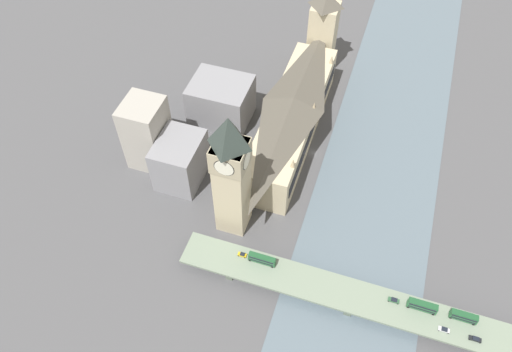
{
  "coord_description": "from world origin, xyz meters",
  "views": [
    {
      "loc": [
        -25.4,
        171.95,
        196.39
      ],
      "look_at": [
        18.6,
        39.23,
        20.37
      ],
      "focal_mm": 35.0,
      "sensor_mm": 36.0,
      "label": 1
    }
  ],
  "objects_px": {
    "parliament_hall": "(292,118)",
    "clock_tower": "(231,173)",
    "victoria_tower": "(323,32)",
    "road_bridge": "(352,297)",
    "double_decker_bus_rear": "(464,316)",
    "double_decker_bus_mid": "(422,306)",
    "car_northbound_lead": "(475,339)",
    "car_northbound_mid": "(242,255)",
    "car_southbound_lead": "(394,300)",
    "car_northbound_tail": "(444,330)",
    "double_decker_bus_lead": "(262,259)"
  },
  "relations": [
    {
      "from": "victoria_tower",
      "to": "car_southbound_lead",
      "type": "xyz_separation_m",
      "value": [
        -65.86,
        142.56,
        -17.2
      ]
    },
    {
      "from": "clock_tower",
      "to": "road_bridge",
      "type": "relative_size",
      "value": 0.46
    },
    {
      "from": "car_southbound_lead",
      "to": "parliament_hall",
      "type": "bearing_deg",
      "value": -50.74
    },
    {
      "from": "double_decker_bus_rear",
      "to": "double_decker_bus_mid",
      "type": "bearing_deg",
      "value": 2.69
    },
    {
      "from": "road_bridge",
      "to": "clock_tower",
      "type": "bearing_deg",
      "value": -20.5
    },
    {
      "from": "car_northbound_lead",
      "to": "road_bridge",
      "type": "bearing_deg",
      "value": -3.76
    },
    {
      "from": "road_bridge",
      "to": "car_northbound_lead",
      "type": "height_order",
      "value": "car_northbound_lead"
    },
    {
      "from": "parliament_hall",
      "to": "clock_tower",
      "type": "bearing_deg",
      "value": 80.46
    },
    {
      "from": "double_decker_bus_lead",
      "to": "car_northbound_lead",
      "type": "xyz_separation_m",
      "value": [
        -88.55,
        6.12,
        -1.99
      ]
    },
    {
      "from": "clock_tower",
      "to": "car_northbound_lead",
      "type": "height_order",
      "value": "clock_tower"
    },
    {
      "from": "double_decker_bus_mid",
      "to": "car_northbound_tail",
      "type": "xyz_separation_m",
      "value": [
        -9.58,
        6.16,
        -2.15
      ]
    },
    {
      "from": "parliament_hall",
      "to": "car_northbound_mid",
      "type": "xyz_separation_m",
      "value": [
        -0.49,
        80.05,
        -6.99
      ]
    },
    {
      "from": "car_northbound_mid",
      "to": "car_southbound_lead",
      "type": "height_order",
      "value": "car_northbound_mid"
    },
    {
      "from": "victoria_tower",
      "to": "car_northbound_mid",
      "type": "distance_m",
      "value": 143.14
    },
    {
      "from": "road_bridge",
      "to": "car_northbound_tail",
      "type": "bearing_deg",
      "value": 175.12
    },
    {
      "from": "victoria_tower",
      "to": "double_decker_bus_rear",
      "type": "relative_size",
      "value": 4.92
    },
    {
      "from": "car_southbound_lead",
      "to": "car_northbound_lead",
      "type": "bearing_deg",
      "value": 169.31
    },
    {
      "from": "parliament_hall",
      "to": "clock_tower",
      "type": "relative_size",
      "value": 1.48
    },
    {
      "from": "car_northbound_mid",
      "to": "clock_tower",
      "type": "bearing_deg",
      "value": -60.4
    },
    {
      "from": "car_northbound_lead",
      "to": "car_southbound_lead",
      "type": "height_order",
      "value": "car_southbound_lead"
    },
    {
      "from": "double_decker_bus_lead",
      "to": "double_decker_bus_mid",
      "type": "bearing_deg",
      "value": -179.93
    },
    {
      "from": "victoria_tower",
      "to": "car_southbound_lead",
      "type": "height_order",
      "value": "victoria_tower"
    },
    {
      "from": "car_northbound_mid",
      "to": "road_bridge",
      "type": "bearing_deg",
      "value": 176.08
    },
    {
      "from": "double_decker_bus_mid",
      "to": "road_bridge",
      "type": "bearing_deg",
      "value": 6.25
    },
    {
      "from": "parliament_hall",
      "to": "victoria_tower",
      "type": "distance_m",
      "value": 62.88
    },
    {
      "from": "double_decker_bus_rear",
      "to": "car_northbound_lead",
      "type": "bearing_deg",
      "value": 127.41
    },
    {
      "from": "road_bridge",
      "to": "double_decker_bus_rear",
      "type": "distance_m",
      "value": 43.75
    },
    {
      "from": "double_decker_bus_rear",
      "to": "car_northbound_mid",
      "type": "bearing_deg",
      "value": 0.25
    },
    {
      "from": "double_decker_bus_mid",
      "to": "car_northbound_lead",
      "type": "relative_size",
      "value": 2.49
    },
    {
      "from": "double_decker_bus_lead",
      "to": "parliament_hall",
      "type": "bearing_deg",
      "value": -83.24
    },
    {
      "from": "double_decker_bus_mid",
      "to": "car_northbound_tail",
      "type": "distance_m",
      "value": 11.59
    },
    {
      "from": "clock_tower",
      "to": "double_decker_bus_mid",
      "type": "distance_m",
      "value": 93.39
    },
    {
      "from": "double_decker_bus_rear",
      "to": "road_bridge",
      "type": "bearing_deg",
      "value": 4.94
    },
    {
      "from": "double_decker_bus_mid",
      "to": "car_southbound_lead",
      "type": "bearing_deg",
      "value": 0.56
    },
    {
      "from": "double_decker_bus_mid",
      "to": "parliament_hall",
      "type": "bearing_deg",
      "value": -46.33
    },
    {
      "from": "double_decker_bus_mid",
      "to": "car_northbound_lead",
      "type": "bearing_deg",
      "value": 163.81
    },
    {
      "from": "victoria_tower",
      "to": "car_northbound_tail",
      "type": "distance_m",
      "value": 172.75
    },
    {
      "from": "road_bridge",
      "to": "car_northbound_lead",
      "type": "xyz_separation_m",
      "value": [
        -48.75,
        3.2,
        1.82
      ]
    },
    {
      "from": "double_decker_bus_mid",
      "to": "double_decker_bus_lead",
      "type": "bearing_deg",
      "value": 0.07
    },
    {
      "from": "double_decker_bus_rear",
      "to": "car_northbound_lead",
      "type": "distance_m",
      "value": 8.95
    },
    {
      "from": "double_decker_bus_rear",
      "to": "car_southbound_lead",
      "type": "bearing_deg",
      "value": 1.82
    },
    {
      "from": "clock_tower",
      "to": "double_decker_bus_rear",
      "type": "xyz_separation_m",
      "value": [
        -103.04,
        18.53,
        -28.14
      ]
    },
    {
      "from": "parliament_hall",
      "to": "clock_tower",
      "type": "distance_m",
      "value": 66.09
    },
    {
      "from": "car_northbound_lead",
      "to": "car_southbound_lead",
      "type": "xyz_separation_m",
      "value": [
        32.29,
        -6.09,
        0.05
      ]
    },
    {
      "from": "road_bridge",
      "to": "double_decker_bus_rear",
      "type": "height_order",
      "value": "double_decker_bus_rear"
    },
    {
      "from": "parliament_hall",
      "to": "double_decker_bus_rear",
      "type": "bearing_deg",
      "value": 139.35
    },
    {
      "from": "double_decker_bus_mid",
      "to": "double_decker_bus_rear",
      "type": "relative_size",
      "value": 1.11
    },
    {
      "from": "victoria_tower",
      "to": "car_northbound_tail",
      "type": "height_order",
      "value": "victoria_tower"
    },
    {
      "from": "road_bridge",
      "to": "car_southbound_lead",
      "type": "relative_size",
      "value": 32.3
    },
    {
      "from": "clock_tower",
      "to": "car_southbound_lead",
      "type": "height_order",
      "value": "clock_tower"
    }
  ]
}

